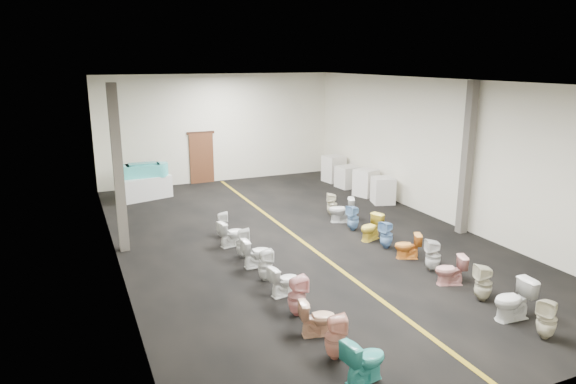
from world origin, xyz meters
The scene contains 38 objects.
floor centered at (0.00, 0.00, 0.00)m, with size 16.00×16.00×0.00m, color black.
ceiling centered at (0.00, 0.00, 4.50)m, with size 16.00×16.00×0.00m, color black.
wall_back centered at (0.00, 8.00, 2.25)m, with size 10.00×10.00×0.00m, color beige.
wall_front centered at (0.00, -8.00, 2.25)m, with size 10.00×10.00×0.00m, color beige.
wall_left centered at (-5.00, 0.00, 2.25)m, with size 16.00×16.00×0.00m, color beige.
wall_right centered at (5.00, 0.00, 2.25)m, with size 16.00×16.00×0.00m, color beige.
aisle_stripe centered at (0.00, 0.00, 0.00)m, with size 0.12×15.60×0.01m, color olive.
back_door centered at (-0.80, 7.94, 1.05)m, with size 1.00×0.10×2.10m, color #562D19.
door_frame centered at (-0.80, 7.95, 2.12)m, with size 1.15×0.08×0.10m, color #331C11.
column_left centered at (-4.75, 1.00, 2.25)m, with size 0.25×0.25×4.50m, color #59544C.
column_right centered at (4.75, -1.50, 2.25)m, with size 0.25×0.25×4.50m, color #59544C.
display_table centered at (-3.43, 6.32, 0.42)m, with size 1.87×0.94×0.83m, color silver.
bathtub centered at (-3.43, 6.32, 1.07)m, with size 1.86×0.67×0.55m.
appliance_crate_a centered at (4.40, 2.19, 0.47)m, with size 0.74×0.74×0.95m, color silver.
appliance_crate_b centered at (4.40, 3.34, 0.51)m, with size 0.74×0.74×1.02m, color silver.
appliance_crate_c centered at (4.40, 4.77, 0.44)m, with size 0.77×0.77×0.87m, color beige.
appliance_crate_d centered at (4.40, 5.92, 0.55)m, with size 0.77×0.77×1.10m, color silver.
toilet_left_0 centered at (-1.87, -6.70, 0.38)m, with size 0.43×0.75×0.77m, color teal.
toilet_left_1 centered at (-1.99, -5.94, 0.41)m, with size 0.37×0.37×0.81m, color #DE9781.
toilet_left_2 centered at (-1.92, -5.10, 0.35)m, with size 0.39×0.69×0.70m, color #E7B08E.
toilet_left_3 centered at (-1.95, -4.25, 0.42)m, with size 0.38×0.39×0.84m, color #DA9695.
toilet_left_4 centered at (-1.84, -3.29, 0.35)m, with size 0.39×0.68×0.69m, color white.
toilet_left_5 centered at (-1.93, -2.40, 0.38)m, with size 0.34×0.35×0.76m, color silver.
toilet_left_6 centered at (-1.84, -1.53, 0.37)m, with size 0.41×0.73×0.74m, color white.
toilet_left_7 centered at (-1.94, -0.78, 0.39)m, with size 0.35×0.36×0.78m, color silver.
toilet_left_8 centered at (-1.97, 0.14, 0.37)m, with size 0.41×0.72×0.73m, color white.
toilet_left_9 centered at (-1.99, 0.99, 0.37)m, with size 0.34×0.34×0.75m, color white.
toilet_right_0 centered at (1.94, -6.92, 0.40)m, with size 0.36×0.37×0.80m, color beige.
toilet_right_1 centered at (1.94, -6.13, 0.42)m, with size 0.47×0.82×0.84m, color white.
toilet_right_2 centered at (2.00, -5.26, 0.41)m, with size 0.37×0.38×0.82m, color beige.
toilet_right_3 centered at (1.91, -4.32, 0.35)m, with size 0.39×0.69×0.71m, color #E49D97.
toilet_right_4 centered at (2.04, -3.54, 0.41)m, with size 0.37×0.38×0.82m, color silver.
toilet_right_5 centered at (1.98, -2.59, 0.34)m, with size 0.38×0.67×0.68m, color orange.
toilet_right_6 centered at (1.90, -1.73, 0.39)m, with size 0.35×0.36×0.77m, color #74A2D5.
toilet_right_7 centered at (1.88, -1.00, 0.37)m, with size 0.42×0.73×0.75m, color yellow.
toilet_right_8 centered at (1.85, -0.04, 0.39)m, with size 0.35×0.36×0.78m, color #76A3D4.
toilet_right_9 centered at (1.91, 0.81, 0.41)m, with size 0.45×0.80×0.81m, color silver.
toilet_right_10 centered at (2.00, 1.60, 0.38)m, with size 0.34×0.35×0.76m, color beige.
Camera 1 is at (-5.92, -12.91, 5.07)m, focal length 32.00 mm.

